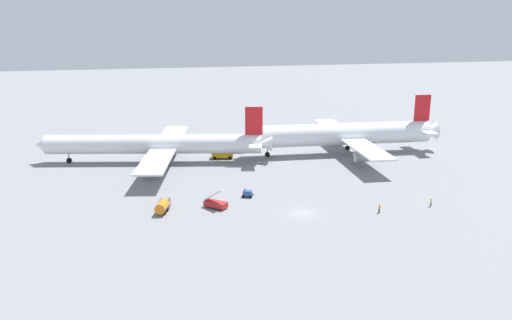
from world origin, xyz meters
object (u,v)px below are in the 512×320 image
(pushback_tug, at_px, (222,154))
(ground_crew_marshaller_foreground, at_px, (379,208))
(gse_gpu_cart_small, at_px, (248,193))
(airliner_at_gate_left, at_px, (156,145))
(gse_fuel_bowser_stubby, at_px, (163,205))
(ground_crew_wing_walker_right, at_px, (431,202))
(airliner_being_pushed, at_px, (342,134))
(gse_stair_truck_yellow, at_px, (216,203))

(pushback_tug, relative_size, ground_crew_marshaller_foreground, 5.23)
(gse_gpu_cart_small, bearing_deg, airliner_at_gate_left, 119.12)
(gse_fuel_bowser_stubby, relative_size, ground_crew_wing_walker_right, 2.96)
(pushback_tug, xyz_separation_m, gse_gpu_cart_small, (0.53, -31.08, -0.49))
(airliner_being_pushed, relative_size, gse_stair_truck_yellow, 11.81)
(airliner_being_pushed, bearing_deg, gse_stair_truck_yellow, -139.19)
(airliner_at_gate_left, xyz_separation_m, ground_crew_marshaller_foreground, (39.56, -44.93, -3.77))
(ground_crew_marshaller_foreground, bearing_deg, ground_crew_wing_walker_right, 4.64)
(airliner_at_gate_left, relative_size, airliner_being_pushed, 1.07)
(gse_stair_truck_yellow, bearing_deg, ground_crew_marshaller_foreground, -17.41)
(gse_gpu_cart_small, bearing_deg, ground_crew_marshaller_foreground, -32.26)
(airliner_at_gate_left, distance_m, ground_crew_wing_walker_right, 67.35)
(gse_gpu_cart_small, bearing_deg, gse_fuel_bowser_stubby, -164.22)
(gse_fuel_bowser_stubby, relative_size, gse_gpu_cart_small, 2.04)
(gse_gpu_cart_small, bearing_deg, airliner_being_pushed, 42.31)
(pushback_tug, distance_m, gse_stair_truck_yellow, 36.55)
(airliner_at_gate_left, height_order, gse_fuel_bowser_stubby, airliner_at_gate_left)
(pushback_tug, xyz_separation_m, gse_stair_truck_yellow, (-6.78, -35.91, -0.26))
(airliner_being_pushed, xyz_separation_m, gse_fuel_bowser_stubby, (-49.01, -33.74, -4.01))
(airliner_being_pushed, distance_m, gse_gpu_cart_small, 43.10)
(gse_gpu_cart_small, height_order, ground_crew_marshaller_foreground, gse_gpu_cart_small)
(gse_fuel_bowser_stubby, distance_m, ground_crew_wing_walker_right, 51.71)
(ground_crew_wing_walker_right, height_order, ground_crew_marshaller_foreground, ground_crew_wing_walker_right)
(airliner_being_pushed, distance_m, gse_fuel_bowser_stubby, 59.64)
(airliner_at_gate_left, distance_m, pushback_tug, 16.95)
(gse_stair_truck_yellow, height_order, ground_crew_marshaller_foreground, gse_stair_truck_yellow)
(pushback_tug, distance_m, ground_crew_marshaller_foreground, 50.73)
(pushback_tug, bearing_deg, airliner_being_pushed, -3.96)
(airliner_at_gate_left, relative_size, pushback_tug, 6.69)
(gse_fuel_bowser_stubby, distance_m, gse_gpu_cart_small, 18.00)
(airliner_being_pushed, height_order, ground_crew_marshaller_foreground, airliner_being_pushed)
(airliner_at_gate_left, relative_size, ground_crew_marshaller_foreground, 35.02)
(airliner_being_pushed, height_order, gse_stair_truck_yellow, airliner_being_pushed)
(airliner_at_gate_left, xyz_separation_m, gse_stair_truck_yellow, (9.83, -35.60, -3.62))
(gse_gpu_cart_small, relative_size, ground_crew_wing_walker_right, 1.46)
(gse_stair_truck_yellow, height_order, ground_crew_wing_walker_right, gse_stair_truck_yellow)
(ground_crew_marshaller_foreground, bearing_deg, gse_fuel_bowser_stubby, 166.88)
(airliner_at_gate_left, distance_m, gse_stair_truck_yellow, 37.11)
(gse_fuel_bowser_stubby, xyz_separation_m, ground_crew_marshaller_foreground, (39.74, -9.26, -0.46))
(airliner_being_pushed, bearing_deg, ground_crew_wing_walker_right, -87.26)
(airliner_being_pushed, xyz_separation_m, pushback_tug, (-32.22, 2.23, -4.06))
(gse_fuel_bowser_stubby, relative_size, ground_crew_marshaller_foreground, 3.10)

